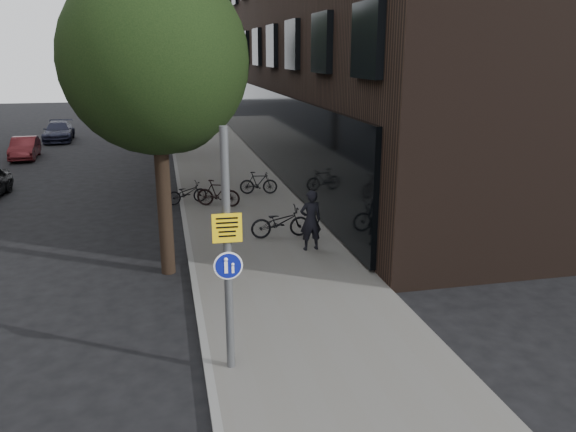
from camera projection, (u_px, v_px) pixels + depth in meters
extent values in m
plane|color=black|center=(310.00, 347.00, 10.83)|extent=(120.00, 120.00, 0.00)
cube|color=#5C5A55|center=(246.00, 208.00, 20.24)|extent=(4.50, 60.00, 0.12)
cube|color=slate|center=(183.00, 212.00, 19.77)|extent=(0.15, 60.00, 0.13)
cylinder|color=black|center=(165.00, 213.00, 14.06)|extent=(0.36, 0.36, 3.20)
sphere|color=black|center=(155.00, 60.00, 13.02)|extent=(4.40, 4.40, 4.40)
sphere|color=black|center=(174.00, 101.00, 14.14)|extent=(2.64, 2.64, 2.64)
cylinder|color=black|center=(162.00, 155.00, 22.02)|extent=(0.36, 0.36, 3.20)
sphere|color=black|center=(156.00, 57.00, 20.99)|extent=(5.00, 5.00, 5.00)
sphere|color=black|center=(168.00, 83.00, 22.10)|extent=(3.00, 3.00, 3.00)
cylinder|color=black|center=(161.00, 127.00, 30.46)|extent=(0.36, 0.36, 3.20)
sphere|color=black|center=(157.00, 56.00, 29.42)|extent=(5.00, 5.00, 5.00)
sphere|color=black|center=(165.00, 75.00, 30.53)|extent=(3.00, 3.00, 3.00)
cylinder|color=#595B5E|center=(227.00, 253.00, 9.35)|extent=(0.14, 0.14, 4.24)
cube|color=#E5BA0C|center=(227.00, 227.00, 9.22)|extent=(0.49, 0.04, 0.49)
cylinder|color=navy|center=(228.00, 264.00, 9.41)|extent=(0.43, 0.03, 0.43)
cylinder|color=white|center=(228.00, 264.00, 9.41)|extent=(0.49, 0.03, 0.49)
imported|color=black|center=(311.00, 220.00, 15.61)|extent=(0.66, 0.46, 1.72)
imported|color=black|center=(280.00, 222.00, 16.79)|extent=(1.79, 0.63, 0.94)
imported|color=black|center=(259.00, 183.00, 21.97)|extent=(1.52, 0.66, 0.88)
imported|color=black|center=(187.00, 193.00, 20.58)|extent=(1.61, 0.95, 0.80)
imported|color=black|center=(218.00, 193.00, 20.19)|extent=(1.66, 1.05, 0.97)
imported|color=maroon|center=(25.00, 148.00, 29.95)|extent=(1.43, 3.53, 1.14)
imported|color=#1B1D30|center=(59.00, 131.00, 35.98)|extent=(1.91, 4.27, 1.22)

